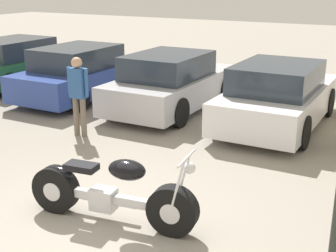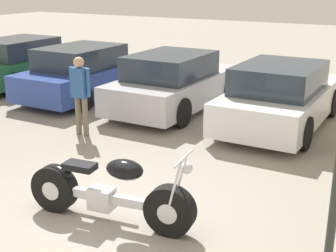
{
  "view_description": "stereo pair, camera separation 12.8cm",
  "coord_description": "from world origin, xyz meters",
  "px_view_note": "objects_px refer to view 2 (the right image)",
  "views": [
    {
      "loc": [
        3.55,
        -4.38,
        3.19
      ],
      "look_at": [
        0.05,
        2.07,
        0.85
      ],
      "focal_mm": 50.0,
      "sensor_mm": 36.0,
      "label": 1
    },
    {
      "loc": [
        3.66,
        -4.32,
        3.19
      ],
      "look_at": [
        0.05,
        2.07,
        0.85
      ],
      "focal_mm": 50.0,
      "sensor_mm": 36.0,
      "label": 2
    }
  ],
  "objects_px": {
    "parked_car_green": "(23,63)",
    "motorcycle": "(108,192)",
    "parked_car_blue": "(86,73)",
    "parked_car_white": "(281,97)",
    "parked_car_silver": "(174,83)",
    "person_standing": "(80,90)"
  },
  "relations": [
    {
      "from": "parked_car_green",
      "to": "motorcycle",
      "type": "bearing_deg",
      "value": -37.45
    },
    {
      "from": "parked_car_blue",
      "to": "parked_car_white",
      "type": "relative_size",
      "value": 1.0
    },
    {
      "from": "motorcycle",
      "to": "parked_car_white",
      "type": "relative_size",
      "value": 0.58
    },
    {
      "from": "parked_car_green",
      "to": "parked_car_white",
      "type": "height_order",
      "value": "same"
    },
    {
      "from": "parked_car_green",
      "to": "parked_car_white",
      "type": "bearing_deg",
      "value": -2.29
    },
    {
      "from": "motorcycle",
      "to": "parked_car_green",
      "type": "distance_m",
      "value": 9.34
    },
    {
      "from": "parked_car_silver",
      "to": "parked_car_white",
      "type": "relative_size",
      "value": 1.0
    },
    {
      "from": "parked_car_green",
      "to": "parked_car_silver",
      "type": "xyz_separation_m",
      "value": [
        5.45,
        -0.23,
        0.0
      ]
    },
    {
      "from": "parked_car_green",
      "to": "parked_car_silver",
      "type": "height_order",
      "value": "same"
    },
    {
      "from": "motorcycle",
      "to": "parked_car_white",
      "type": "bearing_deg",
      "value": 81.87
    },
    {
      "from": "parked_car_blue",
      "to": "parked_car_silver",
      "type": "height_order",
      "value": "same"
    },
    {
      "from": "parked_car_green",
      "to": "parked_car_white",
      "type": "xyz_separation_m",
      "value": [
        8.18,
        -0.33,
        0.0
      ]
    },
    {
      "from": "parked_car_blue",
      "to": "parked_car_white",
      "type": "distance_m",
      "value": 5.45
    },
    {
      "from": "motorcycle",
      "to": "parked_car_green",
      "type": "relative_size",
      "value": 0.58
    },
    {
      "from": "motorcycle",
      "to": "parked_car_silver",
      "type": "bearing_deg",
      "value": 109.8
    },
    {
      "from": "person_standing",
      "to": "parked_car_green",
      "type": "bearing_deg",
      "value": 147.93
    },
    {
      "from": "parked_car_silver",
      "to": "parked_car_blue",
      "type": "bearing_deg",
      "value": -178.03
    },
    {
      "from": "parked_car_silver",
      "to": "parked_car_white",
      "type": "height_order",
      "value": "same"
    },
    {
      "from": "parked_car_blue",
      "to": "person_standing",
      "type": "xyz_separation_m",
      "value": [
        2.02,
        -2.65,
        0.31
      ]
    },
    {
      "from": "parked_car_blue",
      "to": "person_standing",
      "type": "distance_m",
      "value": 3.34
    },
    {
      "from": "person_standing",
      "to": "parked_car_blue",
      "type": "bearing_deg",
      "value": 127.33
    },
    {
      "from": "parked_car_silver",
      "to": "person_standing",
      "type": "xyz_separation_m",
      "value": [
        -0.71,
        -2.74,
        0.31
      ]
    }
  ]
}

